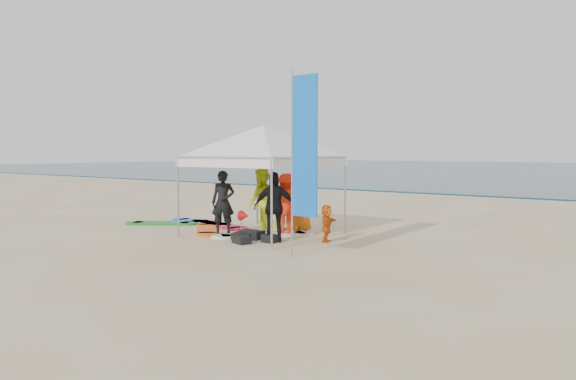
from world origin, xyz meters
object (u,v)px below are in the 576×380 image
(person_seated, at_px, (327,223))
(feather_flag, at_px, (303,148))
(person_orange_b, at_px, (300,201))
(marker_pennant, at_px, (245,216))
(person_orange_a, at_px, (287,205))
(surfboard_spread, at_px, (222,227))
(person_yellow, at_px, (262,202))
(person_black_a, at_px, (223,202))
(canopy_tent, at_px, (263,126))
(person_black_b, at_px, (275,207))

(person_seated, bearing_deg, feather_flag, -177.30)
(person_orange_b, height_order, marker_pennant, person_orange_b)
(person_orange_a, bearing_deg, surfboard_spread, -1.87)
(person_yellow, bearing_deg, person_seated, 35.06)
(surfboard_spread, bearing_deg, marker_pennant, -21.27)
(person_black_a, distance_m, marker_pennant, 0.69)
(person_yellow, distance_m, person_orange_a, 0.67)
(person_yellow, relative_size, surfboard_spread, 0.31)
(person_orange_a, xyz_separation_m, canopy_tent, (-0.47, -0.41, 2.06))
(canopy_tent, relative_size, surfboard_spread, 0.77)
(person_orange_a, xyz_separation_m, surfboard_spread, (-2.36, -0.01, -0.78))
(person_yellow, height_order, person_black_b, person_yellow)
(person_black_b, bearing_deg, feather_flag, 102.64)
(person_black_b, height_order, person_seated, person_black_b)
(person_black_a, xyz_separation_m, person_black_b, (1.96, -0.23, 0.01))
(person_orange_a, relative_size, canopy_tent, 0.37)
(person_yellow, distance_m, person_black_b, 1.05)
(canopy_tent, xyz_separation_m, feather_flag, (2.70, -1.93, -0.60))
(person_yellow, bearing_deg, marker_pennant, -145.18)
(person_seated, xyz_separation_m, feather_flag, (0.80, -2.07, 1.82))
(person_orange_b, relative_size, surfboard_spread, 0.30)
(person_black_a, bearing_deg, canopy_tent, -12.31)
(person_black_a, bearing_deg, person_orange_b, 12.90)
(marker_pennant, bearing_deg, person_orange_b, 52.53)
(feather_flag, bearing_deg, person_yellow, 145.37)
(person_orange_a, height_order, person_orange_b, person_orange_b)
(person_black_a, bearing_deg, person_seated, -22.52)
(feather_flag, bearing_deg, person_black_b, 144.33)
(person_orange_a, height_order, canopy_tent, canopy_tent)
(person_orange_b, height_order, feather_flag, feather_flag)
(person_yellow, height_order, canopy_tent, canopy_tent)
(person_black_b, distance_m, person_orange_b, 1.79)
(person_black_a, bearing_deg, marker_pennant, -4.88)
(person_orange_b, height_order, surfboard_spread, person_orange_b)
(person_black_a, xyz_separation_m, person_seated, (2.96, 0.54, -0.39))
(surfboard_spread, bearing_deg, person_seated, -3.88)
(surfboard_spread, bearing_deg, canopy_tent, -11.90)
(person_black_a, xyz_separation_m, person_yellow, (1.07, 0.33, 0.04))
(person_yellow, xyz_separation_m, person_orange_a, (0.46, 0.47, -0.08))
(marker_pennant, bearing_deg, person_black_b, -19.33)
(person_yellow, bearing_deg, canopy_tent, 123.62)
(canopy_tent, relative_size, marker_pennant, 6.86)
(person_orange_a, distance_m, surfboard_spread, 2.48)
(person_orange_a, distance_m, marker_pennant, 1.19)
(person_orange_b, distance_m, surfboard_spread, 2.51)
(person_black_b, height_order, person_orange_b, person_black_b)
(person_orange_b, bearing_deg, canopy_tent, 41.91)
(person_yellow, distance_m, canopy_tent, 1.99)
(canopy_tent, height_order, surfboard_spread, canopy_tent)
(person_black_b, bearing_deg, canopy_tent, -76.87)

